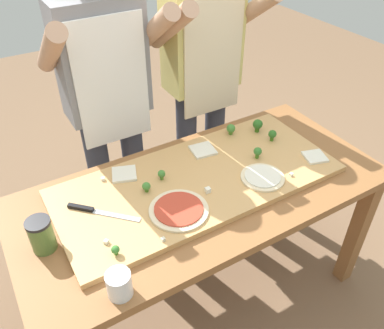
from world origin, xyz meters
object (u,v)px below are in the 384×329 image
at_px(pizza_whole_tomato_red, 179,210).
at_px(broccoli_floret_front_right, 272,134).
at_px(cheese_crumble_a, 106,242).
at_px(sauce_jar, 41,235).
at_px(broccoli_floret_back_left, 146,187).
at_px(chefs_knife, 93,210).
at_px(cheese_crumble_d, 163,239).
at_px(prep_table, 202,205).
at_px(cheese_crumble_c, 208,190).
at_px(pizza_slice_far_right, 124,174).
at_px(broccoli_floret_back_mid, 231,129).
at_px(broccoli_floret_center_right, 115,250).
at_px(cheese_crumble_e, 291,174).
at_px(broccoli_floret_center_left, 258,152).
at_px(pizza_slice_far_left, 315,157).
at_px(broccoli_floret_back_right, 162,174).
at_px(cook_right, 203,69).
at_px(pizza_slice_near_left, 203,150).
at_px(flour_cup, 119,285).
at_px(cheese_crumble_b, 103,179).
at_px(broccoli_floret_front_left, 258,125).
at_px(cook_left, 107,94).

height_order(pizza_whole_tomato_red, broccoli_floret_front_right, broccoli_floret_front_right).
distance_m(cheese_crumble_a, sauce_jar, 0.23).
distance_m(pizza_whole_tomato_red, broccoli_floret_back_left, 0.18).
bearing_deg(pizza_whole_tomato_red, chefs_knife, 149.68).
bearing_deg(pizza_whole_tomato_red, cheese_crumble_d, -139.89).
distance_m(prep_table, broccoli_floret_back_left, 0.29).
height_order(chefs_knife, cheese_crumble_c, cheese_crumble_c).
relative_size(prep_table, pizza_slice_far_right, 15.50).
xyz_separation_m(broccoli_floret_back_mid, broccoli_floret_front_right, (0.14, -0.15, 0.00)).
bearing_deg(broccoli_floret_back_mid, broccoli_floret_center_right, -151.80).
distance_m(broccoli_floret_back_mid, cheese_crumble_e, 0.41).
relative_size(pizza_slice_far_right, broccoli_floret_center_left, 1.87).
distance_m(chefs_knife, pizza_slice_far_right, 0.25).
xyz_separation_m(pizza_slice_far_left, broccoli_floret_back_right, (-0.69, 0.23, 0.02)).
distance_m(cheese_crumble_e, cook_right, 0.78).
bearing_deg(broccoli_floret_back_right, pizza_slice_near_left, 17.95).
bearing_deg(broccoli_floret_back_right, cheese_crumble_c, -54.04).
xyz_separation_m(broccoli_floret_center_left, flour_cup, (-0.83, -0.33, -0.02)).
xyz_separation_m(broccoli_floret_front_right, cheese_crumble_a, (-0.95, -0.21, -0.03)).
relative_size(broccoli_floret_center_left, broccoli_floret_back_mid, 1.00).
bearing_deg(pizza_slice_near_left, broccoli_floret_back_left, -160.74).
relative_size(broccoli_floret_center_left, cheese_crumble_c, 2.63).
relative_size(broccoli_floret_center_left, cheese_crumble_d, 4.12).
distance_m(prep_table, flour_cup, 0.62).
xyz_separation_m(broccoli_floret_center_left, cheese_crumble_b, (-0.68, 0.21, -0.03)).
xyz_separation_m(pizza_whole_tomato_red, cook_right, (0.54, 0.70, 0.20)).
bearing_deg(broccoli_floret_front_left, broccoli_floret_back_left, -169.39).
xyz_separation_m(cheese_crumble_e, flour_cup, (-0.87, -0.15, 0.01)).
distance_m(cheese_crumble_a, cheese_crumble_c, 0.47).
height_order(pizza_slice_far_left, broccoli_floret_center_right, broccoli_floret_center_right).
relative_size(cheese_crumble_b, cook_right, 0.01).
bearing_deg(cook_left, chefs_knife, -118.81).
relative_size(pizza_slice_far_left, cheese_crumble_d, 7.06).
bearing_deg(pizza_whole_tomato_red, cheese_crumble_c, 12.87).
height_order(chefs_knife, sauce_jar, sauce_jar).
height_order(cheese_crumble_d, sauce_jar, sauce_jar).
distance_m(broccoli_floret_back_right, broccoli_floret_front_right, 0.61).
relative_size(broccoli_floret_center_right, cheese_crumble_b, 2.70).
xyz_separation_m(broccoli_floret_front_right, cheese_crumble_e, (-0.11, -0.26, -0.03)).
xyz_separation_m(pizza_slice_near_left, broccoli_floret_center_left, (0.19, -0.17, 0.03)).
xyz_separation_m(pizza_slice_near_left, cheese_crumble_a, (-0.61, -0.31, 0.00)).
relative_size(pizza_whole_tomato_red, pizza_slice_near_left, 2.20).
distance_m(prep_table, sauce_jar, 0.70).
bearing_deg(broccoli_floret_front_left, chefs_knife, -171.98).
distance_m(pizza_whole_tomato_red, cheese_crumble_b, 0.38).
distance_m(broccoli_floret_front_left, cheese_crumble_e, 0.37).
bearing_deg(sauce_jar, broccoli_floret_back_mid, 13.57).
bearing_deg(cheese_crumble_a, broccoli_floret_center_right, -80.28).
xyz_separation_m(broccoli_floret_front_right, cheese_crumble_b, (-0.83, 0.14, -0.03)).
height_order(chefs_knife, cheese_crumble_d, chefs_knife).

